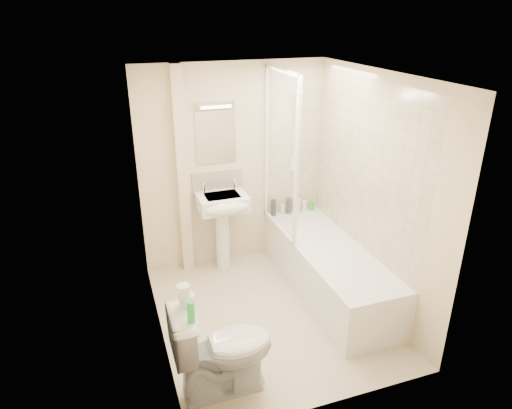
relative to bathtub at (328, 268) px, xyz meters
name	(u,v)px	position (x,y,z in m)	size (l,w,h in m)	color
floor	(270,313)	(-0.75, -0.20, -0.29)	(2.50, 2.50, 0.00)	beige
wall_back	(234,167)	(-0.75, 1.05, 0.91)	(2.20, 0.02, 2.40)	beige
wall_left	(152,224)	(-1.85, -0.20, 0.91)	(0.02, 2.50, 2.40)	beige
wall_right	(374,193)	(0.35, -0.20, 0.91)	(0.02, 2.50, 2.40)	beige
ceiling	(274,75)	(-0.75, -0.20, 2.11)	(2.20, 2.50, 0.02)	white
tile_back	(294,143)	(0.00, 1.04, 1.14)	(0.70, 0.01, 1.75)	beige
tile_right	(364,166)	(0.34, 0.00, 1.14)	(0.01, 2.10, 1.75)	beige
pipe_boxing	(182,175)	(-1.37, 0.99, 0.91)	(0.12, 0.12, 2.40)	beige
splashback	(218,183)	(-0.95, 1.04, 0.74)	(0.60, 0.01, 0.30)	beige
mirror	(216,137)	(-0.95, 1.04, 1.29)	(0.46, 0.01, 0.60)	white
strip_light	(215,105)	(-0.95, 1.02, 1.66)	(0.42, 0.07, 0.07)	silver
bathtub	(328,268)	(0.00, 0.00, 0.00)	(0.70, 2.10, 0.55)	white
shower_screen	(280,154)	(-0.35, 0.60, 1.16)	(0.04, 0.92, 1.80)	white
shower_fixture	(295,134)	(0.00, 0.99, 1.26)	(0.10, 0.16, 0.99)	white
pedestal_sink	(223,211)	(-0.95, 0.81, 0.47)	(0.56, 0.51, 1.08)	white
bottle_black_a	(273,208)	(-0.28, 0.96, 0.36)	(0.07, 0.07, 0.20)	black
bottle_white_a	(282,209)	(-0.16, 0.96, 0.33)	(0.06, 0.06, 0.13)	silver
bottle_black_b	(289,206)	(-0.08, 0.96, 0.36)	(0.07, 0.07, 0.20)	black
bottle_blue	(294,207)	(0.00, 0.96, 0.33)	(0.05, 0.05, 0.14)	navy
bottle_cream	(298,205)	(0.06, 0.96, 0.35)	(0.07, 0.07, 0.17)	beige
bottle_white_b	(304,206)	(0.14, 0.96, 0.33)	(0.06, 0.06, 0.14)	white
bottle_green	(311,206)	(0.24, 0.96, 0.31)	(0.07, 0.07, 0.09)	green
toilet	(223,349)	(-1.47, -1.02, 0.12)	(0.81, 0.46, 0.82)	white
toilet_roll_lower	(187,300)	(-1.71, -0.92, 0.58)	(0.12, 0.12, 0.09)	white
toilet_roll_upper	(184,291)	(-1.74, -0.94, 0.68)	(0.10, 0.10, 0.10)	white
green_bottle	(191,311)	(-1.72, -1.12, 0.62)	(0.06, 0.06, 0.17)	green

